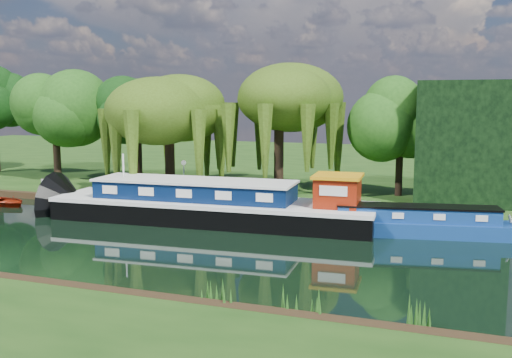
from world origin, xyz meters
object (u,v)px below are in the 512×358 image
at_px(dutch_barge, 214,205).
at_px(red_dinghy, 8,205).
at_px(narrowboat, 417,224).
at_px(white_cruiser, 512,239).

distance_m(dutch_barge, red_dinghy, 15.62).
bearing_deg(narrowboat, dutch_barge, 173.01).
xyz_separation_m(dutch_barge, white_cruiser, (16.39, 1.50, -1.01)).
distance_m(dutch_barge, white_cruiser, 16.49).
height_order(narrowboat, white_cruiser, narrowboat).
distance_m(red_dinghy, white_cruiser, 32.00).
xyz_separation_m(dutch_barge, red_dinghy, (-15.58, 0.10, -1.01)).
height_order(dutch_barge, white_cruiser, dutch_barge).
relative_size(red_dinghy, white_cruiser, 1.32).
xyz_separation_m(narrowboat, white_cruiser, (4.79, 0.85, -0.62)).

